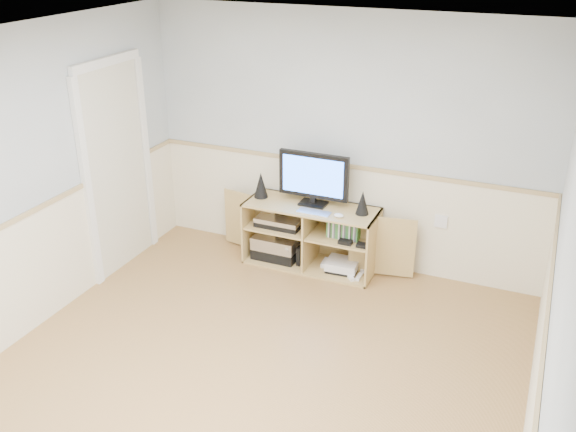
# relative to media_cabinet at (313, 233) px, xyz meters

# --- Properties ---
(room) EXTENTS (4.04, 4.54, 2.54)m
(room) POSITION_rel_media_cabinet_xyz_m (0.16, -1.91, 0.88)
(room) COLOR tan
(room) RESTS_ON ground
(media_cabinet) EXTENTS (2.06, 0.50, 0.65)m
(media_cabinet) POSITION_rel_media_cabinet_xyz_m (0.00, 0.00, 0.00)
(media_cabinet) COLOR tan
(media_cabinet) RESTS_ON floor
(monitor) EXTENTS (0.71, 0.18, 0.53)m
(monitor) POSITION_rel_media_cabinet_xyz_m (-0.00, -0.01, 0.61)
(monitor) COLOR black
(monitor) RESTS_ON media_cabinet
(speaker_left) EXTENTS (0.14, 0.14, 0.26)m
(speaker_left) POSITION_rel_media_cabinet_xyz_m (-0.55, -0.04, 0.45)
(speaker_left) COLOR black
(speaker_left) RESTS_ON media_cabinet
(speaker_right) EXTENTS (0.13, 0.13, 0.23)m
(speaker_right) POSITION_rel_media_cabinet_xyz_m (0.51, -0.04, 0.44)
(speaker_right) COLOR black
(speaker_right) RESTS_ON media_cabinet
(keyboard) EXTENTS (0.33, 0.13, 0.01)m
(keyboard) POSITION_rel_media_cabinet_xyz_m (0.08, -0.20, 0.32)
(keyboard) COLOR silver
(keyboard) RESTS_ON media_cabinet
(mouse) EXTENTS (0.10, 0.06, 0.04)m
(mouse) POSITION_rel_media_cabinet_xyz_m (0.33, -0.20, 0.34)
(mouse) COLOR white
(mouse) RESTS_ON media_cabinet
(av_components) EXTENTS (0.53, 0.34, 0.47)m
(av_components) POSITION_rel_media_cabinet_xyz_m (-0.35, -0.06, -0.11)
(av_components) COLOR black
(av_components) RESTS_ON media_cabinet
(game_consoles) EXTENTS (0.45, 0.30, 0.11)m
(game_consoles) POSITION_rel_media_cabinet_xyz_m (0.34, -0.07, -0.26)
(game_consoles) COLOR white
(game_consoles) RESTS_ON media_cabinet
(game_cases) EXTENTS (0.32, 0.14, 0.19)m
(game_cases) POSITION_rel_media_cabinet_xyz_m (0.35, -0.08, 0.15)
(game_cases) COLOR #3F8C3F
(game_cases) RESTS_ON media_cabinet
(wall_outlet) EXTENTS (0.12, 0.03, 0.12)m
(wall_outlet) POSITION_rel_media_cabinet_xyz_m (1.22, 0.20, 0.27)
(wall_outlet) COLOR white
(wall_outlet) RESTS_ON wall_back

